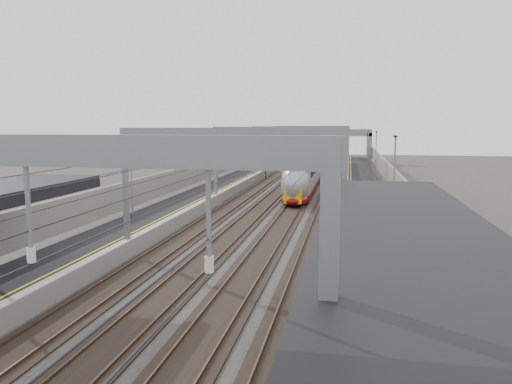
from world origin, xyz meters
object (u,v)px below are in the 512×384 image
at_px(bench, 396,342).
at_px(signal_green, 265,163).
at_px(overbridge, 318,137).
at_px(train, 311,167).

height_order(bench, signal_green, signal_green).
bearing_deg(overbridge, train, -87.69).
xyz_separation_m(overbridge, train, (1.50, -37.26, -3.24)).
relative_size(overbridge, train, 0.45).
height_order(train, signal_green, train).
bearing_deg(train, bench, -83.14).
bearing_deg(train, signal_green, 161.75).
bearing_deg(overbridge, signal_green, -98.44).
bearing_deg(bench, overbridge, 95.00).
xyz_separation_m(train, signal_green, (-6.70, 2.21, 0.35)).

